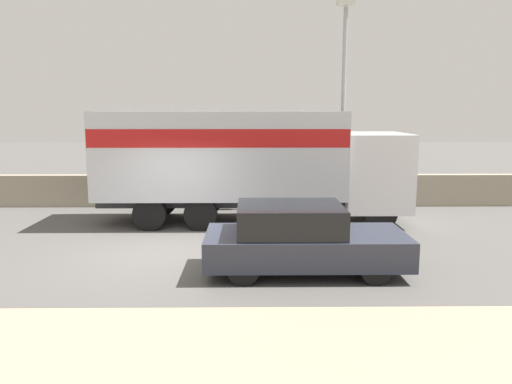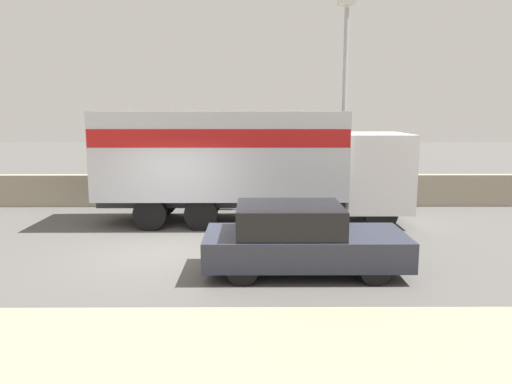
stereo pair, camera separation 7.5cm
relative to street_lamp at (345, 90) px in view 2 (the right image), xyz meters
name	(u,v)px [view 2 (the right image)]	position (x,y,z in m)	size (l,w,h in m)	color
ground_plane	(170,253)	(-4.85, -5.22, -3.87)	(80.00, 80.00, 0.00)	#514F4C
stone_wall_backdrop	(197,190)	(-4.85, 0.43, -3.33)	(60.00, 0.35, 1.07)	gray
street_lamp	(345,90)	(0.00, 0.00, 0.00)	(0.56, 0.28, 6.65)	gray
box_truck	(245,157)	(-3.16, -2.03, -1.97)	(8.73, 2.47, 3.19)	silver
car_hatchback	(300,239)	(-1.99, -6.59, -3.19)	(3.99, 1.79, 1.37)	#282D3D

